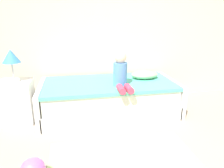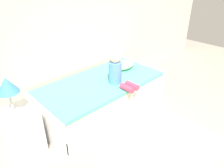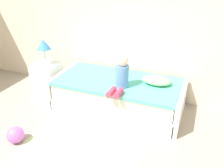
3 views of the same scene
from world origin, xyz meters
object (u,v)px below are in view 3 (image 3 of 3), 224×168
object	(u,v)px
nightstand	(48,79)
table_lamp	(43,46)
bed	(118,94)
pillow	(157,80)
toy_ball	(15,135)
child_figure	(121,75)

from	to	relation	value
nightstand	table_lamp	distance (m)	0.64
bed	pillow	world-z (taller)	pillow
table_lamp	toy_ball	size ratio (longest dim) A/B	1.95
nightstand	table_lamp	world-z (taller)	table_lamp
pillow	toy_ball	size ratio (longest dim) A/B	1.91
pillow	toy_ball	distance (m)	2.18
table_lamp	toy_ball	distance (m)	1.60
nightstand	child_figure	size ratio (longest dim) A/B	1.18
table_lamp	pillow	size ratio (longest dim) A/B	1.02
bed	table_lamp	world-z (taller)	table_lamp
nightstand	child_figure	xyz separation A→B (m)	(1.48, -0.19, 0.40)
toy_ball	bed	bearing A→B (deg)	54.68
bed	toy_ball	world-z (taller)	bed
pillow	toy_ball	xyz separation A→B (m)	(-1.56, -1.45, -0.45)
pillow	table_lamp	bearing A→B (deg)	-176.00
bed	table_lamp	bearing A→B (deg)	-178.43
nightstand	bed	bearing A→B (deg)	1.57
child_figure	toy_ball	size ratio (longest dim) A/B	2.21
table_lamp	child_figure	distance (m)	1.51
table_lamp	child_figure	size ratio (longest dim) A/B	0.88
bed	nightstand	bearing A→B (deg)	-178.43
toy_ball	pillow	bearing A→B (deg)	42.84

